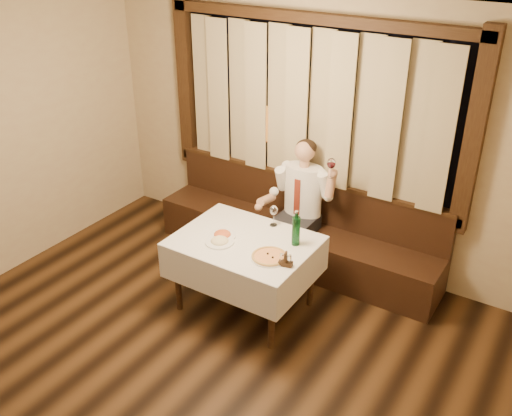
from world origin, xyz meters
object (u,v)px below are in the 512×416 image
Objects in this scene: banquette at (296,234)px; pizza at (269,257)px; dining_table at (245,250)px; cruet_caddy at (286,261)px; seated_man at (300,197)px; pasta_red at (222,233)px; pasta_cream at (220,239)px; green_bottle at (296,230)px.

banquette is 1.30m from pizza.
cruet_caddy is at bearing -17.51° from dining_table.
banquette is 2.26× the size of seated_man.
cruet_caddy is at bearing -9.00° from pasta_red.
dining_table is at bearing -90.00° from banquette.
banquette is 12.40× the size of pasta_red.
pizza is at bearing -8.97° from pasta_red.
pasta_cream is 2.03× the size of cruet_caddy.
pasta_red reaches higher than pizza.
pasta_red is 0.18× the size of seated_man.
pasta_red is 1.97× the size of cruet_caddy.
pasta_cream is (-0.52, -0.02, 0.02)m from pizza.
dining_table is 0.90× the size of seated_man.
banquette is 9.67× the size of pizza.
pizza is at bearing 156.89° from cruet_caddy.
pasta_cream reaches higher than pizza.
banquette is at bearing 90.00° from dining_table.
pasta_red is at bearing -101.21° from banquette.
dining_table is at bearing 148.46° from cruet_caddy.
banquette is 0.53m from seated_man.
pasta_red is at bearing -166.87° from dining_table.
cruet_caddy is 0.09× the size of seated_man.
banquette reaches higher than dining_table.
pasta_cream is 0.19× the size of seated_man.
cruet_caddy is (0.18, -0.03, 0.03)m from pizza.
pasta_cream is 0.70m from green_bottle.
green_bottle is 2.60× the size of cruet_caddy.
seated_man reaches higher than pizza.
green_bottle is (0.08, 0.32, 0.13)m from pizza.
pasta_red reaches higher than dining_table.
pasta_red is at bearing -160.06° from green_bottle.
banquette is 2.52× the size of dining_table.
pasta_cream is at bearing 165.48° from cruet_caddy.
dining_table is 0.58m from cruet_caddy.
green_bottle is (0.43, 0.18, 0.25)m from dining_table.
cruet_caddy is (0.10, -0.35, -0.10)m from green_bottle.
dining_table is 0.95m from seated_man.
seated_man is (0.29, 0.98, 0.03)m from pasta_red.
pasta_red is (-0.21, -0.05, 0.14)m from dining_table.
banquette is at bearing 117.37° from green_bottle.
dining_table is 3.73× the size of green_bottle.
pasta_cream is at bearing -177.53° from pizza.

